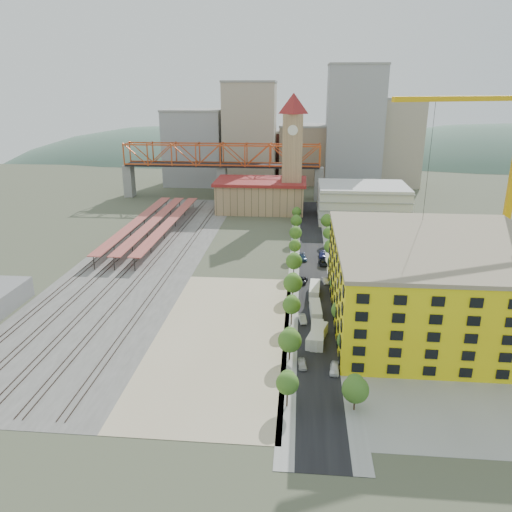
# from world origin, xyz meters

# --- Properties ---
(ground) EXTENTS (400.00, 400.00, 0.00)m
(ground) POSITION_xyz_m (0.00, 0.00, 0.00)
(ground) COLOR #474C38
(ground) RESTS_ON ground
(ballast_strip) EXTENTS (36.00, 165.00, 0.06)m
(ballast_strip) POSITION_xyz_m (-36.00, 17.50, 0.03)
(ballast_strip) COLOR #605E59
(ballast_strip) RESTS_ON ground
(dirt_lot) EXTENTS (28.00, 67.00, 0.06)m
(dirt_lot) POSITION_xyz_m (-4.00, -31.50, 0.03)
(dirt_lot) COLOR tan
(dirt_lot) RESTS_ON ground
(street_asphalt) EXTENTS (12.00, 170.00, 0.06)m
(street_asphalt) POSITION_xyz_m (16.00, 15.00, 0.03)
(street_asphalt) COLOR black
(street_asphalt) RESTS_ON ground
(sidewalk_west) EXTENTS (3.00, 170.00, 0.04)m
(sidewalk_west) POSITION_xyz_m (10.50, 15.00, 0.02)
(sidewalk_west) COLOR gray
(sidewalk_west) RESTS_ON ground
(sidewalk_east) EXTENTS (3.00, 170.00, 0.04)m
(sidewalk_east) POSITION_xyz_m (21.50, 15.00, 0.02)
(sidewalk_east) COLOR gray
(sidewalk_east) RESTS_ON ground
(construction_pad) EXTENTS (50.00, 90.00, 0.06)m
(construction_pad) POSITION_xyz_m (45.00, -20.00, 0.03)
(construction_pad) COLOR gray
(construction_pad) RESTS_ON ground
(rail_tracks) EXTENTS (26.56, 160.00, 0.18)m
(rail_tracks) POSITION_xyz_m (-37.80, 17.50, 0.15)
(rail_tracks) COLOR #382B23
(rail_tracks) RESTS_ON ground
(platform_canopies) EXTENTS (16.00, 80.00, 4.12)m
(platform_canopies) POSITION_xyz_m (-41.00, 45.00, 3.99)
(platform_canopies) COLOR #B75346
(platform_canopies) RESTS_ON ground
(station_hall) EXTENTS (38.00, 24.00, 13.10)m
(station_hall) POSITION_xyz_m (-5.00, 82.00, 6.67)
(station_hall) COLOR tan
(station_hall) RESTS_ON ground
(clock_tower) EXTENTS (12.00, 12.00, 52.00)m
(clock_tower) POSITION_xyz_m (8.00, 79.99, 28.70)
(clock_tower) COLOR tan
(clock_tower) RESTS_ON ground
(parking_garage) EXTENTS (34.00, 26.00, 14.00)m
(parking_garage) POSITION_xyz_m (36.00, 70.00, 7.00)
(parking_garage) COLOR silver
(parking_garage) RESTS_ON ground
(truss_bridge) EXTENTS (94.00, 9.60, 25.60)m
(truss_bridge) POSITION_xyz_m (-25.00, 105.00, 18.86)
(truss_bridge) COLOR gray
(truss_bridge) RESTS_ON ground
(construction_building) EXTENTS (44.60, 50.60, 18.80)m
(construction_building) POSITION_xyz_m (42.00, -20.00, 9.41)
(construction_building) COLOR #F2F314
(construction_building) RESTS_ON ground
(street_trees) EXTENTS (15.40, 124.40, 8.00)m
(street_trees) POSITION_xyz_m (16.00, 5.00, 0.00)
(street_trees) COLOR #3C6A1F
(street_trees) RESTS_ON ground
(skyline) EXTENTS (133.00, 46.00, 60.00)m
(skyline) POSITION_xyz_m (7.47, 142.31, 22.81)
(skyline) COLOR #9EA0A3
(skyline) RESTS_ON ground
(distant_hills) EXTENTS (647.00, 264.00, 227.00)m
(distant_hills) POSITION_xyz_m (45.28, 260.00, -79.54)
(distant_hills) COLOR #4C6B59
(distant_hills) RESTS_ON ground
(tower_crane) EXTENTS (48.23, 23.26, 55.66)m
(tower_crane) POSITION_xyz_m (63.57, 7.95, 34.35)
(tower_crane) COLOR #E7AA0F
(tower_crane) RESTS_ON ground
(site_trailer_a) EXTENTS (4.90, 9.66, 2.56)m
(site_trailer_a) POSITION_xyz_m (16.00, -32.18, 1.28)
(site_trailer_a) COLOR silver
(site_trailer_a) RESTS_ON ground
(site_trailer_b) EXTENTS (3.00, 9.99, 2.71)m
(site_trailer_b) POSITION_xyz_m (16.00, -31.92, 1.35)
(site_trailer_b) COLOR silver
(site_trailer_b) RESTS_ON ground
(site_trailer_c) EXTENTS (2.81, 9.31, 2.52)m
(site_trailer_c) POSITION_xyz_m (16.00, -19.78, 1.26)
(site_trailer_c) COLOR silver
(site_trailer_c) RESTS_ON ground
(site_trailer_d) EXTENTS (3.01, 9.53, 2.57)m
(site_trailer_d) POSITION_xyz_m (16.00, -7.49, 1.29)
(site_trailer_d) COLOR silver
(site_trailer_d) RESTS_ON ground
(car_0) EXTENTS (1.84, 3.97, 1.32)m
(car_0) POSITION_xyz_m (13.00, -42.55, 0.66)
(car_0) COLOR #BBBBBB
(car_0) RESTS_ON ground
(car_1) EXTENTS (2.13, 4.47, 1.41)m
(car_1) POSITION_xyz_m (13.00, -23.31, 0.71)
(car_1) COLOR #ACADB1
(car_1) RESTS_ON ground
(car_2) EXTENTS (2.99, 5.08, 1.33)m
(car_2) POSITION_xyz_m (13.00, 0.19, 0.66)
(car_2) COLOR black
(car_2) RESTS_ON ground
(car_3) EXTENTS (2.83, 5.50, 1.53)m
(car_3) POSITION_xyz_m (13.00, 19.08, 0.76)
(car_3) COLOR navy
(car_3) RESTS_ON ground
(car_4) EXTENTS (2.24, 4.59, 1.51)m
(car_4) POSITION_xyz_m (19.00, -43.74, 0.75)
(car_4) COLOR white
(car_4) RESTS_ON ground
(car_5) EXTENTS (1.98, 4.14, 1.31)m
(car_5) POSITION_xyz_m (19.00, 0.71, 0.65)
(car_5) COLOR #A8A7AC
(car_5) RESTS_ON ground
(car_6) EXTENTS (2.81, 4.95, 1.30)m
(car_6) POSITION_xyz_m (19.00, 14.82, 0.65)
(car_6) COLOR black
(car_6) RESTS_ON ground
(car_7) EXTENTS (1.98, 4.82, 1.40)m
(car_7) POSITION_xyz_m (19.00, 22.25, 0.70)
(car_7) COLOR navy
(car_7) RESTS_ON ground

